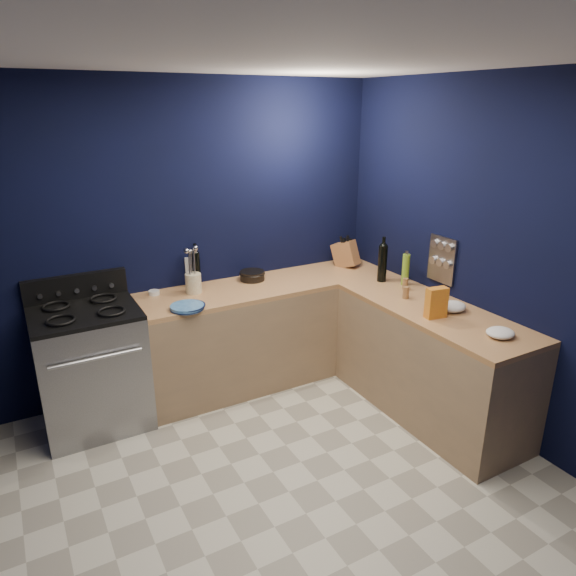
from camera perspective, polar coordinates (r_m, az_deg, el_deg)
floor at (r=3.62m, az=0.08°, el=-21.60°), size 3.50×3.50×0.02m
ceiling at (r=2.74m, az=0.11°, el=24.47°), size 3.50×3.50×0.02m
wall_back at (r=4.48m, az=-10.98°, el=5.32°), size 3.50×0.02×2.60m
wall_right at (r=4.05m, az=22.44°, el=2.64°), size 0.02×3.50×2.60m
cab_back at (r=4.70m, az=-2.05°, el=-4.90°), size 2.30×0.63×0.86m
top_back at (r=4.53m, az=-2.12°, el=0.29°), size 2.30×0.63×0.04m
cab_right at (r=4.31m, az=15.24°, el=-8.04°), size 0.63×1.67×0.86m
top_right at (r=4.12m, az=15.79°, el=-2.48°), size 0.63×1.67×0.04m
gas_range at (r=4.28m, az=-20.73°, el=-8.43°), size 0.76×0.66×0.92m
oven_door at (r=4.00m, az=-19.97°, el=-10.48°), size 0.59×0.02×0.42m
cooktop at (r=4.09m, az=-21.53°, el=-2.51°), size 0.76×0.66×0.03m
backguard at (r=4.33m, az=-22.29°, el=0.10°), size 0.76×0.06×0.20m
spice_panel at (r=4.41m, az=16.56°, el=3.00°), size 0.02×0.28×0.38m
wall_outlet at (r=4.52m, az=-10.71°, el=2.56°), size 0.09×0.02×0.13m
plate_stack at (r=4.02m, az=-11.03°, el=-2.07°), size 0.31×0.31×0.03m
ramekin at (r=4.39m, az=-14.50°, el=-0.49°), size 0.12×0.12×0.04m
utensil_crock at (r=4.34m, az=-10.36°, el=0.52°), size 0.17×0.17×0.16m
wine_bottle_back at (r=4.50m, az=-10.06°, el=2.05°), size 0.09×0.09×0.29m
lemon_basket at (r=4.60m, az=-3.95°, el=1.37°), size 0.26×0.26×0.08m
knife_block at (r=5.00m, az=6.35°, el=3.71°), size 0.23×0.30×0.29m
wine_bottle_right at (r=4.61m, az=10.34°, el=2.66°), size 0.08×0.08×0.32m
oil_bottle at (r=4.56m, az=12.79°, el=1.98°), size 0.07×0.07×0.27m
spice_jar_near at (r=4.46m, az=12.75°, el=0.43°), size 0.05×0.05×0.10m
spice_jar_far at (r=4.26m, az=12.83°, el=-0.50°), size 0.06×0.06×0.10m
crouton_bag at (r=3.92m, az=15.99°, el=-1.57°), size 0.17×0.10×0.23m
towel_front at (r=4.10m, az=17.65°, el=-1.95°), size 0.23×0.20×0.07m
towel_end at (r=3.77m, az=22.30°, el=-4.57°), size 0.22×0.20×0.06m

